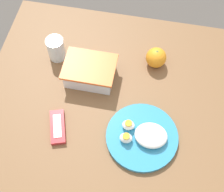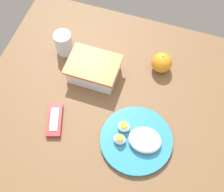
{
  "view_description": "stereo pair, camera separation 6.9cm",
  "coord_description": "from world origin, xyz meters",
  "px_view_note": "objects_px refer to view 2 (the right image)",
  "views": [
    {
      "loc": [
        0.12,
        -0.5,
        1.73
      ],
      "look_at": [
        0.02,
        0.02,
        0.74
      ],
      "focal_mm": 50.0,
      "sensor_mm": 36.0,
      "label": 1
    },
    {
      "loc": [
        0.18,
        -0.49,
        1.73
      ],
      "look_at": [
        0.02,
        0.02,
        0.74
      ],
      "focal_mm": 50.0,
      "sensor_mm": 36.0,
      "label": 2
    }
  ],
  "objects_px": {
    "orange_fruit": "(162,63)",
    "candy_bar": "(55,120)",
    "rice_plate": "(137,140)",
    "drinking_glass": "(64,43)",
    "food_container": "(94,70)"
  },
  "relations": [
    {
      "from": "orange_fruit",
      "to": "drinking_glass",
      "type": "relative_size",
      "value": 0.8
    },
    {
      "from": "food_container",
      "to": "drinking_glass",
      "type": "xyz_separation_m",
      "value": [
        -0.15,
        0.07,
        0.01
      ]
    },
    {
      "from": "orange_fruit",
      "to": "drinking_glass",
      "type": "distance_m",
      "value": 0.39
    },
    {
      "from": "orange_fruit",
      "to": "candy_bar",
      "type": "distance_m",
      "value": 0.45
    },
    {
      "from": "candy_bar",
      "to": "drinking_glass",
      "type": "height_order",
      "value": "drinking_glass"
    },
    {
      "from": "rice_plate",
      "to": "drinking_glass",
      "type": "height_order",
      "value": "drinking_glass"
    },
    {
      "from": "rice_plate",
      "to": "candy_bar",
      "type": "relative_size",
      "value": 1.85
    },
    {
      "from": "food_container",
      "to": "candy_bar",
      "type": "distance_m",
      "value": 0.24
    },
    {
      "from": "food_container",
      "to": "drinking_glass",
      "type": "distance_m",
      "value": 0.17
    },
    {
      "from": "rice_plate",
      "to": "candy_bar",
      "type": "xyz_separation_m",
      "value": [
        -0.3,
        -0.02,
        -0.01
      ]
    },
    {
      "from": "rice_plate",
      "to": "candy_bar",
      "type": "height_order",
      "value": "rice_plate"
    },
    {
      "from": "candy_bar",
      "to": "food_container",
      "type": "bearing_deg",
      "value": 73.61
    },
    {
      "from": "orange_fruit",
      "to": "drinking_glass",
      "type": "xyz_separation_m",
      "value": [
        -0.38,
        -0.04,
        0.01
      ]
    },
    {
      "from": "orange_fruit",
      "to": "rice_plate",
      "type": "height_order",
      "value": "orange_fruit"
    },
    {
      "from": "food_container",
      "to": "rice_plate",
      "type": "bearing_deg",
      "value": -41.9
    }
  ]
}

